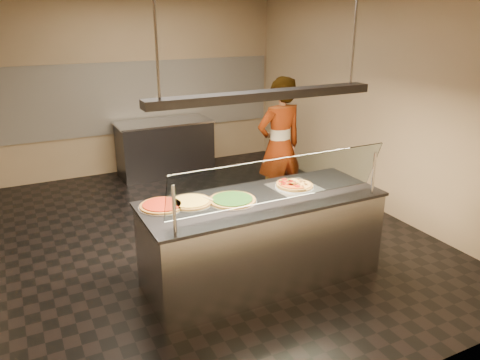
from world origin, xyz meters
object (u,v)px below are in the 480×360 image
half_pizza_sausage (302,183)px  heat_lamp_housing (264,95)px  serving_counter (262,239)px  pizza_cheese (191,202)px  perforated_tray (294,186)px  pizza_spinach (232,200)px  pizza_spatula (214,199)px  prep_table (165,147)px  worker (279,146)px  pizza_tomato (162,205)px  sneeze_guard (281,180)px  half_pizza_pepperoni (287,185)px

half_pizza_sausage → heat_lamp_housing: 1.13m
serving_counter → pizza_cheese: pizza_cheese is taller
perforated_tray → heat_lamp_housing: size_ratio=0.22×
pizza_spinach → pizza_spatula: pizza_spatula is taller
pizza_spatula → prep_table: pizza_spatula is taller
pizza_spinach → worker: bearing=45.8°
pizza_tomato → worker: 2.44m
prep_table → serving_counter: bearing=-92.9°
prep_table → sneeze_guard: bearing=-92.6°
perforated_tray → prep_table: (-0.26, 3.69, -0.47)m
prep_table → pizza_cheese: bearing=-103.7°
pizza_spinach → pizza_cheese: size_ratio=1.10×
pizza_cheese → prep_table: (0.88, 3.62, -0.48)m
half_pizza_sausage → heat_lamp_housing: (-0.54, -0.11, 0.99)m
pizza_cheese → pizza_tomato: size_ratio=0.99×
half_pizza_sausage → pizza_cheese: 1.23m
pizza_spinach → pizza_spatula: bearing=155.7°
serving_counter → worker: (1.10, 1.51, 0.48)m
pizza_cheese → pizza_tomato: 0.28m
sneeze_guard → pizza_spinach: (-0.31, 0.39, -0.28)m
half_pizza_pepperoni → heat_lamp_housing: (-0.35, -0.11, 0.99)m
perforated_tray → prep_table: bearing=94.0°
half_pizza_sausage → pizza_cheese: (-1.23, 0.08, -0.01)m
perforated_tray → worker: bearing=64.8°
serving_counter → pizza_spinach: 0.58m
serving_counter → half_pizza_pepperoni: 0.62m
half_pizza_pepperoni → sneeze_guard: bearing=-127.8°
heat_lamp_housing → pizza_spinach: bearing=171.4°
perforated_tray → half_pizza_sausage: bearing=-1.5°
sneeze_guard → heat_lamp_housing: size_ratio=0.96×
pizza_spinach → heat_lamp_housing: size_ratio=0.21×
pizza_spatula → prep_table: 3.77m
worker → heat_lamp_housing: (-1.10, -1.51, 1.00)m
perforated_tray → pizza_spinach: pizza_spinach is taller
perforated_tray → pizza_cheese: 1.14m
half_pizza_sausage → pizza_spinach: size_ratio=0.81×
sneeze_guard → worker: size_ratio=1.16×
pizza_spatula → serving_counter: bearing=-14.2°
perforated_tray → worker: size_ratio=0.26×
half_pizza_sausage → pizza_tomato: bearing=175.8°
pizza_spinach → half_pizza_pepperoni: bearing=5.6°
pizza_tomato → pizza_spatula: (0.50, -0.10, 0.01)m
sneeze_guard → pizza_spatula: bearing=135.6°
pizza_spinach → pizza_spatula: size_ratio=2.00×
pizza_cheese → sneeze_guard: bearing=-37.3°
serving_counter → half_pizza_sausage: size_ratio=6.15×
serving_counter → half_pizza_pepperoni: bearing=17.6°
sneeze_guard → pizza_tomato: (-0.97, 0.56, -0.28)m
perforated_tray → pizza_spatula: 0.92m
heat_lamp_housing → half_pizza_pepperoni: bearing=17.6°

